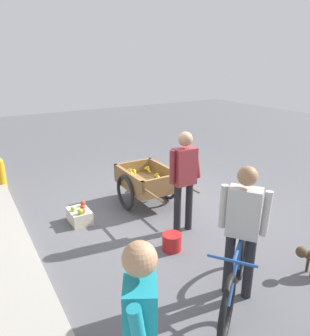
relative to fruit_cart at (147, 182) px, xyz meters
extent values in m
plane|color=#56565B|center=(-0.32, -0.10, -0.44)|extent=(24.00, 24.00, 0.00)
cube|color=olive|center=(0.01, 0.00, -0.04)|extent=(1.11, 0.81, 0.10)
cube|color=olive|center=(0.53, -0.01, 0.13)|extent=(0.07, 0.80, 0.24)
cube|color=olive|center=(-0.51, 0.01, 0.13)|extent=(0.07, 0.80, 0.24)
cube|color=olive|center=(0.01, 0.37, 0.13)|extent=(1.10, 0.07, 0.24)
cube|color=olive|center=(0.00, -0.37, 0.13)|extent=(1.10, 0.07, 0.24)
torus|color=black|center=(0.01, 0.44, -0.12)|extent=(0.64, 0.07, 0.64)
torus|color=black|center=(0.00, -0.44, -0.12)|extent=(0.64, 0.07, 0.64)
cylinder|color=#9E9EA8|center=(0.01, 0.00, -0.12)|extent=(0.05, 0.88, 0.04)
cylinder|color=olive|center=(-0.81, 0.35, 0.11)|extent=(0.55, 0.04, 0.04)
cylinder|color=olive|center=(-0.82, -0.33, 0.11)|extent=(0.55, 0.04, 0.04)
cylinder|color=#9E9EA8|center=(0.48, -0.01, -0.26)|extent=(0.04, 0.04, 0.35)
ellipsoid|color=gold|center=(0.16, 0.24, 0.18)|extent=(0.18, 0.11, 0.13)
ellipsoid|color=gold|center=(0.17, 0.25, 0.19)|extent=(0.19, 0.05, 0.10)
ellipsoid|color=gold|center=(0.18, 0.25, 0.20)|extent=(0.18, 0.07, 0.05)
ellipsoid|color=gold|center=(0.19, 0.26, 0.21)|extent=(0.19, 0.06, 0.10)
ellipsoid|color=gold|center=(0.20, 0.26, 0.22)|extent=(0.19, 0.08, 0.12)
ellipsoid|color=gold|center=(-0.32, -0.21, 0.06)|extent=(0.17, 0.11, 0.15)
ellipsoid|color=gold|center=(-0.30, -0.20, 0.07)|extent=(0.19, 0.07, 0.09)
ellipsoid|color=gold|center=(-0.29, -0.20, 0.08)|extent=(0.19, 0.08, 0.09)
ellipsoid|color=gold|center=(-0.27, -0.19, 0.09)|extent=(0.17, 0.09, 0.15)
ellipsoid|color=gold|center=(0.35, -0.23, 0.09)|extent=(0.18, 0.07, 0.14)
ellipsoid|color=gold|center=(0.36, -0.23, 0.10)|extent=(0.19, 0.07, 0.08)
ellipsoid|color=gold|center=(0.38, -0.22, 0.11)|extent=(0.19, 0.08, 0.08)
ellipsoid|color=gold|center=(0.39, -0.22, 0.12)|extent=(0.19, 0.08, 0.12)
ellipsoid|color=gold|center=(-0.24, 0.29, 0.06)|extent=(0.18, 0.10, 0.13)
ellipsoid|color=gold|center=(-0.22, 0.30, 0.07)|extent=(0.19, 0.08, 0.05)
ellipsoid|color=gold|center=(-0.20, 0.31, 0.08)|extent=(0.19, 0.09, 0.13)
ellipsoid|color=gold|center=(-0.35, 0.02, 0.11)|extent=(0.17, 0.07, 0.14)
ellipsoid|color=gold|center=(-0.34, 0.03, 0.12)|extent=(0.19, 0.08, 0.10)
ellipsoid|color=gold|center=(-0.33, 0.03, 0.13)|extent=(0.18, 0.06, 0.05)
ellipsoid|color=gold|center=(-0.32, 0.04, 0.14)|extent=(0.19, 0.05, 0.10)
ellipsoid|color=gold|center=(-0.31, 0.04, 0.15)|extent=(0.18, 0.10, 0.14)
ellipsoid|color=gold|center=(0.31, 0.08, 0.10)|extent=(0.18, 0.11, 0.14)
ellipsoid|color=gold|center=(0.32, 0.09, 0.11)|extent=(0.19, 0.09, 0.10)
ellipsoid|color=gold|center=(0.33, 0.10, 0.12)|extent=(0.18, 0.06, 0.05)
ellipsoid|color=gold|center=(0.34, 0.10, 0.13)|extent=(0.19, 0.09, 0.11)
ellipsoid|color=gold|center=(0.35, 0.11, 0.14)|extent=(0.18, 0.08, 0.13)
ellipsoid|color=gold|center=(-0.03, -0.22, 0.06)|extent=(0.18, 0.11, 0.15)
ellipsoid|color=gold|center=(-0.01, -0.22, 0.07)|extent=(0.19, 0.05, 0.08)
ellipsoid|color=gold|center=(0.00, -0.21, 0.08)|extent=(0.19, 0.06, 0.09)
ellipsoid|color=gold|center=(0.02, -0.21, 0.09)|extent=(0.17, 0.05, 0.14)
ellipsoid|color=gold|center=(-0.44, 0.00, 0.18)|extent=(0.18, 0.08, 0.16)
ellipsoid|color=gold|center=(-0.42, 0.00, 0.19)|extent=(0.19, 0.09, 0.09)
ellipsoid|color=gold|center=(-0.40, 0.01, 0.20)|extent=(0.19, 0.10, 0.09)
ellipsoid|color=gold|center=(-0.39, 0.02, 0.21)|extent=(0.18, 0.10, 0.14)
cylinder|color=black|center=(-1.14, 0.12, -0.04)|extent=(0.11, 0.11, 0.79)
cylinder|color=black|center=(-1.14, -0.10, -0.04)|extent=(0.11, 0.11, 0.79)
cube|color=maroon|center=(-1.14, 0.01, 0.63)|extent=(0.20, 0.34, 0.56)
sphere|color=tan|center=(-1.14, 0.01, 1.05)|extent=(0.21, 0.21, 0.21)
cylinder|color=maroon|center=(-1.14, 0.23, 0.66)|extent=(0.08, 0.08, 0.50)
cylinder|color=maroon|center=(-1.15, -0.21, 0.66)|extent=(0.08, 0.17, 0.51)
torus|color=black|center=(-3.01, 0.87, -0.11)|extent=(0.43, 0.57, 0.66)
torus|color=black|center=(-2.43, 0.05, -0.11)|extent=(0.43, 0.57, 0.66)
cylinder|color=#234C93|center=(-2.72, 0.46, 0.29)|extent=(0.38, 0.51, 0.04)
cylinder|color=#234C93|center=(-2.65, 0.36, 0.12)|extent=(0.09, 0.10, 0.45)
cylinder|color=#234C93|center=(-2.83, 0.61, 0.07)|extent=(0.34, 0.45, 0.43)
ellipsoid|color=black|center=(-2.64, 0.35, 0.38)|extent=(0.20, 0.08, 0.06)
cylinder|color=#234C93|center=(-2.98, 0.83, 0.39)|extent=(0.39, 0.29, 0.03)
cylinder|color=black|center=(-2.73, 0.27, -0.05)|extent=(0.11, 0.11, 0.77)
cylinder|color=black|center=(-2.55, 0.40, -0.05)|extent=(0.11, 0.11, 0.77)
cube|color=#B7B2AD|center=(-2.64, 0.34, 0.61)|extent=(0.39, 0.36, 0.55)
sphere|color=#9E704C|center=(-2.64, 0.34, 1.01)|extent=(0.21, 0.21, 0.21)
cylinder|color=#B7B2AD|center=(-2.81, 0.21, 0.63)|extent=(0.08, 0.10, 0.49)
cylinder|color=#B7B2AD|center=(-2.46, 0.47, 0.63)|extent=(0.08, 0.08, 0.49)
sphere|color=#4C3823|center=(-2.80, -0.57, -0.11)|extent=(0.14, 0.14, 0.14)
cylinder|color=#4C3823|center=(-2.81, -0.72, -0.35)|extent=(0.04, 0.04, 0.18)
cylinder|color=gold|center=(2.20, 2.20, -0.16)|extent=(0.18, 0.18, 0.55)
cylinder|color=gold|center=(2.31, 2.20, -0.11)|extent=(0.10, 0.07, 0.07)
cylinder|color=#B21E1E|center=(-1.50, 0.46, -0.31)|extent=(0.28, 0.28, 0.24)
cube|color=beige|center=(-0.03, 1.31, -0.33)|extent=(0.44, 0.32, 0.22)
sphere|color=#99BF33|center=(-0.19, 1.34, -0.17)|extent=(0.09, 0.09, 0.09)
sphere|color=red|center=(-0.05, 1.25, -0.18)|extent=(0.08, 0.08, 0.08)
sphere|color=#B23319|center=(-0.18, 1.30, -0.17)|extent=(0.08, 0.08, 0.08)
sphere|color=#99BF33|center=(-0.02, 1.40, -0.17)|extent=(0.08, 0.08, 0.08)
sphere|color=#B23319|center=(0.08, 1.20, -0.17)|extent=(0.09, 0.09, 0.09)
cube|color=teal|center=(-3.34, 1.97, 0.63)|extent=(0.39, 0.34, 0.56)
sphere|color=tan|center=(-3.34, 1.97, 1.04)|extent=(0.21, 0.21, 0.21)
cylinder|color=teal|center=(-3.15, 1.86, 0.66)|extent=(0.08, 0.12, 0.51)
camera|label=1|loc=(-4.74, 2.72, 2.14)|focal=34.25mm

